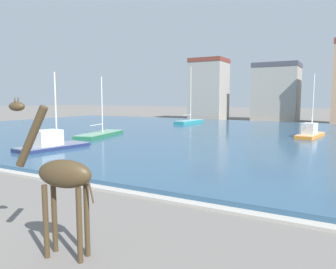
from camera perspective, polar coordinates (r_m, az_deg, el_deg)
harbor_water at (r=35.71m, az=11.19°, el=-0.18°), size 81.22×44.75×0.33m
quay_edge_coping at (r=16.10m, az=-14.78°, el=-8.64°), size 81.22×0.50×0.12m
giraffe_statue at (r=8.86m, az=-18.50°, el=-7.08°), size 2.39×0.95×4.24m
sailboat_navy at (r=26.40m, az=-19.24°, el=-1.81°), size 2.69×6.52×6.18m
sailboat_teal at (r=50.72m, az=4.11°, el=2.16°), size 2.15×7.41×8.98m
sailboat_orange at (r=35.71m, az=24.02°, el=0.04°), size 2.44×6.44×6.61m
sailboat_green at (r=34.45m, az=-11.35°, el=-0.08°), size 3.51×8.19×6.39m
townhouse_narrow_midrow at (r=64.59m, az=7.25°, el=7.94°), size 6.66×6.10×11.91m
townhouse_end_terrace at (r=63.09m, az=18.64°, el=7.08°), size 7.94×6.79×10.56m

